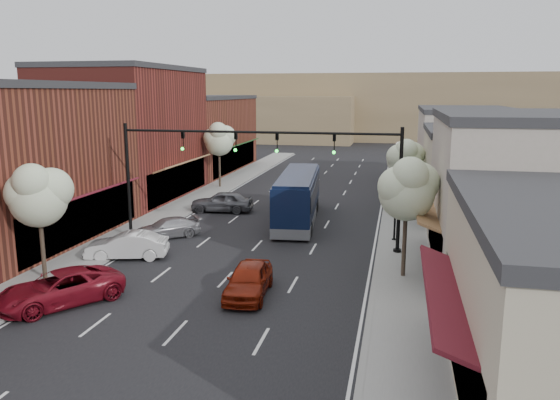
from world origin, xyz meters
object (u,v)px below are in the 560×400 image
Objects in this scene: signal_mast_right at (356,170)px; parked_car_c at (167,228)px; lamp_post_near at (396,193)px; coach_bus at (298,197)px; parked_car_b at (127,246)px; red_hatchback at (249,280)px; parked_car_a at (60,288)px; lamp_post_far at (398,158)px; parked_car_d at (222,202)px; tree_right_near at (408,188)px; tree_left_near at (38,194)px; signal_mast_left at (164,164)px; tree_left_far at (219,139)px; tree_right_far at (405,158)px.

parked_car_c is at bearing 176.94° from signal_mast_right.
parked_car_c is at bearing -172.15° from lamp_post_near.
coach_bus is 12.75m from parked_car_b.
red_hatchback is 0.83× the size of parked_car_a.
parked_car_c is (-13.69, -19.39, -2.41)m from lamp_post_far.
parked_car_b is at bearing -42.89° from parked_car_c.
parked_car_c is at bearing 127.91° from red_hatchback.
lamp_post_near reaches higher than parked_car_d.
tree_left_near is at bearing -166.45° from tree_right_near.
tree_left_near is at bearing -108.10° from signal_mast_left.
tree_left_near is at bearing -90.00° from tree_left_far.
tree_right_far is at bearing 77.15° from signal_mast_right.
lamp_post_far is (13.42, 20.00, -1.62)m from signal_mast_left.
coach_bus is at bearing 124.42° from signal_mast_right.
signal_mast_left is 8.48m from tree_left_near.
tree_right_near is (13.97, -4.05, -0.17)m from signal_mast_left.
coach_bus is at bearing 103.45° from parked_car_a.
parked_car_a is (-7.48, -2.69, -0.01)m from red_hatchback.
signal_mast_left is 13.75m from lamp_post_near.
red_hatchback is 7.95m from parked_car_a.
signal_mast_right is at bearing 58.75° from red_hatchback.
lamp_post_far is at bearing 83.78° from signal_mast_right.
signal_mast_right is 1.85× the size of lamp_post_far.
parked_car_b is at bearing 149.69° from red_hatchback.
signal_mast_left is at bearing 155.99° from parked_car_b.
tree_right_near is 1.10× the size of tree_right_far.
lamp_post_near is 7.76m from coach_bus.
tree_right_far is at bearing 99.02° from parked_car_d.
signal_mast_right is 22.68m from tree_left_far.
red_hatchback is 1.04× the size of parked_car_c.
signal_mast_right is 13.91m from parked_car_d.
tree_right_near is 15.02m from parked_car_b.
lamp_post_far is at bearing 102.01° from parked_car_a.
coach_bus is at bearing 124.22° from tree_right_near.
parked_car_d is (-12.68, 5.79, -2.22)m from lamp_post_near.
lamp_post_near is at bearing -90.00° from lamp_post_far.
tree_right_far is 14.09m from parked_car_d.
red_hatchback is (7.27, -7.75, -3.89)m from signal_mast_left.
red_hatchback is at bearing 48.27° from parked_car_b.
parked_car_d is (3.38, 16.34, -3.44)m from tree_left_near.
signal_mast_left is 1.59× the size of parked_car_a.
parked_car_c is (2.37, 8.67, -3.63)m from tree_left_near.
signal_mast_left is at bearing 180.00° from signal_mast_right.
tree_right_far is at bearing 32.25° from coach_bus.
coach_bus is at bearing 43.21° from signal_mast_left.
signal_mast_left is 1.92× the size of red_hatchback.
signal_mast_left is 1.85× the size of lamp_post_near.
tree_left_far is at bearing 131.02° from parked_car_a.
tree_right_far is 0.49× the size of coach_bus.
lamp_post_near and lamp_post_far have the same top height.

